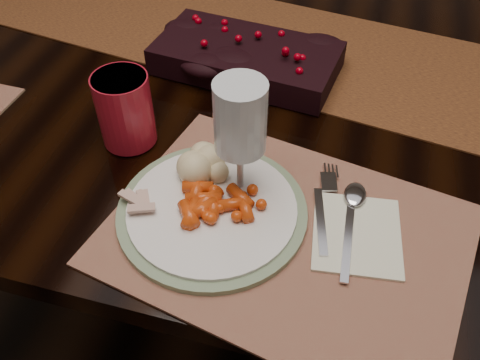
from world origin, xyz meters
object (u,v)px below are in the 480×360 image
(centerpiece, at_px, (247,54))
(red_cup, at_px, (125,110))
(placemat_main, at_px, (286,235))
(wine_glass, at_px, (240,145))
(baby_carrots, at_px, (216,207))
(dinner_plate, at_px, (212,210))
(turkey_shreds, at_px, (135,201))
(napkin, at_px, (357,234))
(dining_table, at_px, (262,216))
(mashed_potatoes, at_px, (211,160))

(centerpiece, xyz_separation_m, red_cup, (-0.13, -0.25, 0.03))
(placemat_main, height_order, wine_glass, wine_glass)
(centerpiece, xyz_separation_m, baby_carrots, (0.06, -0.38, -0.01))
(baby_carrots, height_order, red_cup, red_cup)
(baby_carrots, bearing_deg, dinner_plate, 138.87)
(dinner_plate, bearing_deg, centerpiece, 97.18)
(baby_carrots, distance_m, turkey_shreds, 0.12)
(napkin, bearing_deg, dining_table, 115.92)
(placemat_main, relative_size, red_cup, 3.99)
(centerpiece, xyz_separation_m, wine_glass, (0.07, -0.32, 0.06))
(dinner_plate, height_order, baby_carrots, baby_carrots)
(dinner_plate, bearing_deg, napkin, 4.38)
(mashed_potatoes, bearing_deg, placemat_main, -30.12)
(dining_table, xyz_separation_m, red_cup, (-0.19, -0.21, 0.44))
(dining_table, relative_size, wine_glass, 9.01)
(dining_table, height_order, turkey_shreds, turkey_shreds)
(placemat_main, height_order, turkey_shreds, turkey_shreds)
(dining_table, relative_size, napkin, 12.86)
(wine_glass, bearing_deg, baby_carrots, -108.25)
(turkey_shreds, distance_m, napkin, 0.32)
(baby_carrots, xyz_separation_m, turkey_shreds, (-0.12, -0.02, -0.00))
(mashed_potatoes, height_order, napkin, mashed_potatoes)
(baby_carrots, xyz_separation_m, mashed_potatoes, (-0.03, 0.08, 0.01))
(placemat_main, relative_size, napkin, 3.46)
(centerpiece, xyz_separation_m, napkin, (0.25, -0.36, -0.03))
(centerpiece, bearing_deg, baby_carrots, -81.68)
(baby_carrots, xyz_separation_m, red_cup, (-0.19, 0.13, 0.03))
(mashed_potatoes, height_order, red_cup, red_cup)
(dining_table, bearing_deg, red_cup, -132.34)
(mashed_potatoes, distance_m, turkey_shreds, 0.13)
(turkey_shreds, bearing_deg, wine_glass, 29.36)
(centerpiece, distance_m, napkin, 0.44)
(centerpiece, height_order, napkin, centerpiece)
(placemat_main, xyz_separation_m, red_cup, (-0.29, 0.13, 0.06))
(dining_table, height_order, centerpiece, centerpiece)
(baby_carrots, relative_size, turkey_shreds, 1.87)
(dining_table, height_order, mashed_potatoes, mashed_potatoes)
(dinner_plate, distance_m, wine_glass, 0.11)
(dining_table, distance_m, turkey_shreds, 0.54)
(placemat_main, relative_size, wine_glass, 2.42)
(turkey_shreds, xyz_separation_m, wine_glass, (0.13, 0.08, 0.07))
(baby_carrots, distance_m, napkin, 0.20)
(turkey_shreds, relative_size, red_cup, 0.53)
(mashed_potatoes, bearing_deg, napkin, -12.96)
(mashed_potatoes, bearing_deg, dinner_plate, -72.72)
(dining_table, relative_size, placemat_main, 3.72)
(baby_carrots, bearing_deg, mashed_potatoes, 111.50)
(turkey_shreds, bearing_deg, mashed_potatoes, 47.27)
(dining_table, relative_size, turkey_shreds, 28.09)
(centerpiece, relative_size, napkin, 2.45)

